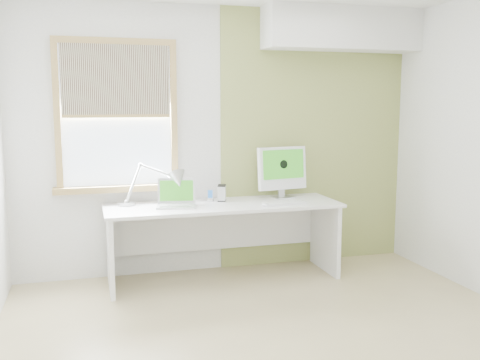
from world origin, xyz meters
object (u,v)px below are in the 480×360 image
object	(u,v)px
desk	(222,223)
external_drive	(222,193)
laptop	(176,199)
desk_lamp	(168,182)
imac	(282,169)

from	to	relation	value
desk	external_drive	bearing A→B (deg)	75.36
laptop	external_drive	distance (m)	0.49
desk	desk_lamp	xyz separation A→B (m)	(-0.50, 0.07, 0.40)
desk_lamp	external_drive	distance (m)	0.54
imac	desk_lamp	bearing A→B (deg)	-177.91
external_drive	desk_lamp	bearing A→B (deg)	-176.41
laptop	external_drive	world-z (taller)	laptop
desk_lamp	imac	bearing A→B (deg)	2.09
desk_lamp	desk	bearing A→B (deg)	-7.71
desk	imac	xyz separation A→B (m)	(0.65, 0.11, 0.48)
external_drive	imac	distance (m)	0.66
desk	desk_lamp	bearing A→B (deg)	172.29
desk_lamp	external_drive	world-z (taller)	desk_lamp
laptop	desk_lamp	bearing A→B (deg)	118.29
desk_lamp	laptop	size ratio (longest dim) A/B	1.72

